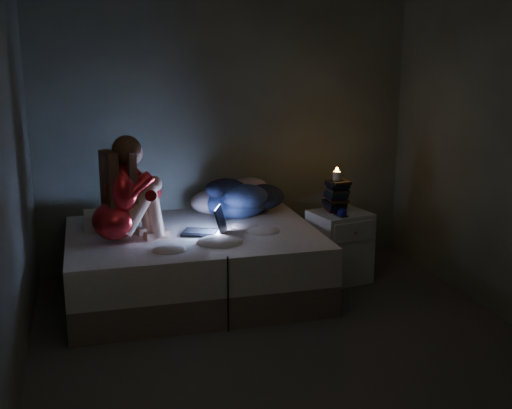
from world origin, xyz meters
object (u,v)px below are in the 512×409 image
object	(u,v)px
bed	(194,264)
candle	(337,176)
woman	(113,190)
laptop	(203,220)
phone	(337,215)
nightstand	(339,246)

from	to	relation	value
bed	candle	bearing A→B (deg)	3.62
woman	candle	distance (m)	2.00
laptop	phone	size ratio (longest dim) A/B	2.50
laptop	phone	bearing A→B (deg)	22.96
bed	phone	xyz separation A→B (m)	(1.28, -0.08, 0.36)
phone	laptop	bearing A→B (deg)	-179.18
woman	candle	world-z (taller)	woman
bed	nightstand	bearing A→B (deg)	1.27
bed	woman	bearing A→B (deg)	-166.62
nightstand	woman	bearing A→B (deg)	172.95
bed	candle	world-z (taller)	candle
bed	woman	world-z (taller)	woman
laptop	candle	bearing A→B (deg)	30.42
bed	laptop	distance (m)	0.43
bed	woman	size ratio (longest dim) A/B	2.44
nightstand	candle	size ratio (longest dim) A/B	8.06
nightstand	phone	size ratio (longest dim) A/B	4.61
nightstand	candle	bearing A→B (deg)	100.85
candle	woman	bearing A→B (deg)	-173.12
laptop	phone	world-z (taller)	laptop
candle	nightstand	bearing A→B (deg)	-66.82
nightstand	candle	world-z (taller)	candle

